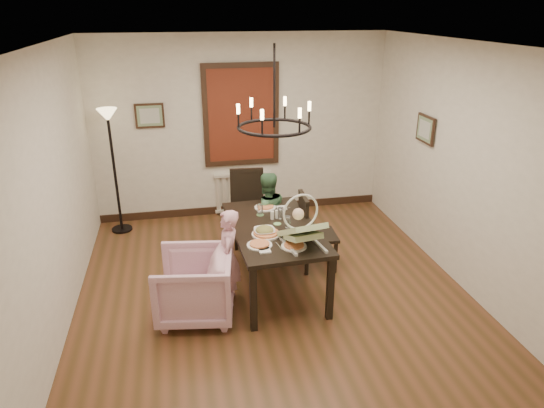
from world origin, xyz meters
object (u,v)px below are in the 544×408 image
object	(u,v)px
chair_right	(319,231)
armchair	(194,286)
seated_man	(267,223)
drinking_glass	(287,222)
baby_bouncer	(302,228)
floor_lamp	(115,174)
chair_far	(248,209)
elderly_woman	(228,265)
dining_table	(274,233)

from	to	relation	value
chair_right	armchair	xyz separation A→B (m)	(-1.60, -0.76, -0.14)
seated_man	drinking_glass	distance (m)	0.90
baby_bouncer	floor_lamp	size ratio (longest dim) A/B	0.32
seated_man	drinking_glass	bearing A→B (deg)	87.32
chair_far	armchair	bearing A→B (deg)	-113.36
floor_lamp	elderly_woman	bearing A→B (deg)	-58.37
armchair	dining_table	bearing A→B (deg)	122.37
seated_man	floor_lamp	size ratio (longest dim) A/B	0.55
chair_right	floor_lamp	xyz separation A→B (m)	(-2.58, 1.65, 0.39)
dining_table	chair_right	size ratio (longest dim) A/B	1.71
armchair	floor_lamp	bearing A→B (deg)	-149.04
drinking_glass	baby_bouncer	bearing A→B (deg)	-83.63
chair_far	floor_lamp	size ratio (longest dim) A/B	0.59
seated_man	baby_bouncer	distance (m)	1.35
baby_bouncer	floor_lamp	distance (m)	3.28
chair_right	seated_man	bearing A→B (deg)	58.50
chair_right	baby_bouncer	distance (m)	1.07
elderly_woman	baby_bouncer	world-z (taller)	baby_bouncer
dining_table	baby_bouncer	distance (m)	0.60
chair_far	dining_table	bearing A→B (deg)	-80.00
chair_far	baby_bouncer	xyz separation A→B (m)	(0.31, -1.69, 0.45)
seated_man	dining_table	bearing A→B (deg)	76.99
dining_table	armchair	bearing A→B (deg)	-159.04
seated_man	baby_bouncer	size ratio (longest dim) A/B	1.69
armchair	drinking_glass	world-z (taller)	drinking_glass
baby_bouncer	elderly_woman	bearing A→B (deg)	150.72
dining_table	chair_right	xyz separation A→B (m)	(0.65, 0.34, -0.20)
armchair	seated_man	bearing A→B (deg)	147.99
chair_right	elderly_woman	distance (m)	1.34
armchair	elderly_woman	distance (m)	0.45
dining_table	baby_bouncer	bearing A→B (deg)	-71.57
elderly_woman	baby_bouncer	bearing A→B (deg)	78.75
chair_far	seated_man	size ratio (longest dim) A/B	1.08
elderly_woman	seated_man	bearing A→B (deg)	156.25
armchair	drinking_glass	bearing A→B (deg)	116.67
dining_table	floor_lamp	bearing A→B (deg)	131.60
drinking_glass	chair_far	bearing A→B (deg)	101.90
chair_far	drinking_glass	distance (m)	1.32
chair_far	drinking_glass	world-z (taller)	chair_far
drinking_glass	floor_lamp	distance (m)	2.93
floor_lamp	armchair	bearing A→B (deg)	-67.92
floor_lamp	chair_right	bearing A→B (deg)	-32.62
drinking_glass	elderly_woman	bearing A→B (deg)	-166.96
chair_far	elderly_woman	world-z (taller)	chair_far
chair_far	floor_lamp	distance (m)	2.02
dining_table	chair_right	bearing A→B (deg)	25.48
elderly_woman	seated_man	distance (m)	1.16
baby_bouncer	seated_man	bearing A→B (deg)	86.80
chair_right	dining_table	bearing A→B (deg)	121.24
dining_table	armchair	distance (m)	1.10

